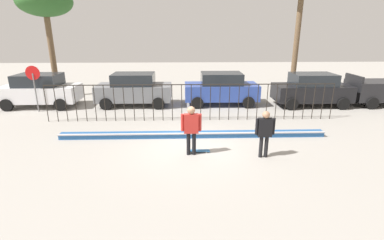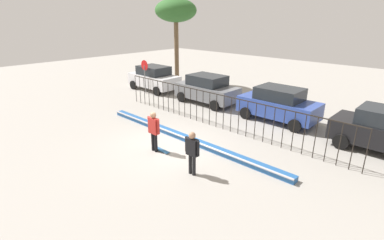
{
  "view_description": "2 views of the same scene",
  "coord_description": "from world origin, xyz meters",
  "px_view_note": "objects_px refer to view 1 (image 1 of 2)",
  "views": [
    {
      "loc": [
        -0.4,
        -10.02,
        4.29
      ],
      "look_at": [
        -0.05,
        0.67,
        0.9
      ],
      "focal_mm": 26.63,
      "sensor_mm": 36.0,
      "label": 1
    },
    {
      "loc": [
        8.86,
        -7.71,
        5.55
      ],
      "look_at": [
        0.36,
        1.26,
        1.07
      ],
      "focal_mm": 26.9,
      "sensor_mm": 36.0,
      "label": 2
    }
  ],
  "objects_px": {
    "skateboarder": "(191,126)",
    "parked_car_black": "(312,89)",
    "skateboard": "(199,151)",
    "parked_car_blue": "(221,88)",
    "parked_car_white": "(40,90)",
    "stop_sign": "(34,82)",
    "parked_car_gray": "(134,89)",
    "camera_operator": "(265,130)",
    "palm_tree_short": "(45,3)"
  },
  "relations": [
    {
      "from": "skateboarder",
      "to": "parked_car_black",
      "type": "relative_size",
      "value": 0.42
    },
    {
      "from": "parked_car_black",
      "to": "skateboard",
      "type": "bearing_deg",
      "value": -135.98
    },
    {
      "from": "skateboarder",
      "to": "parked_car_blue",
      "type": "xyz_separation_m",
      "value": [
        1.99,
        7.2,
        -0.1
      ]
    },
    {
      "from": "parked_car_white",
      "to": "stop_sign",
      "type": "relative_size",
      "value": 1.72
    },
    {
      "from": "skateboard",
      "to": "parked_car_black",
      "type": "bearing_deg",
      "value": 49.24
    },
    {
      "from": "skateboard",
      "to": "stop_sign",
      "type": "height_order",
      "value": "stop_sign"
    },
    {
      "from": "skateboarder",
      "to": "parked_car_gray",
      "type": "distance_m",
      "value": 7.79
    },
    {
      "from": "skateboarder",
      "to": "parked_car_gray",
      "type": "bearing_deg",
      "value": 81.4
    },
    {
      "from": "skateboarder",
      "to": "parked_car_black",
      "type": "bearing_deg",
      "value": 10.49
    },
    {
      "from": "parked_car_white",
      "to": "parked_car_gray",
      "type": "height_order",
      "value": "same"
    },
    {
      "from": "camera_operator",
      "to": "parked_car_blue",
      "type": "relative_size",
      "value": 0.39
    },
    {
      "from": "skateboard",
      "to": "camera_operator",
      "type": "distance_m",
      "value": 2.48
    },
    {
      "from": "parked_car_blue",
      "to": "skateboard",
      "type": "bearing_deg",
      "value": -99.72
    },
    {
      "from": "parked_car_gray",
      "to": "stop_sign",
      "type": "xyz_separation_m",
      "value": [
        -5.09,
        -1.19,
        0.64
      ]
    },
    {
      "from": "palm_tree_short",
      "to": "skateboard",
      "type": "bearing_deg",
      "value": -46.61
    },
    {
      "from": "parked_car_blue",
      "to": "skateboarder",
      "type": "bearing_deg",
      "value": -101.53
    },
    {
      "from": "camera_operator",
      "to": "stop_sign",
      "type": "height_order",
      "value": "stop_sign"
    },
    {
      "from": "skateboarder",
      "to": "skateboard",
      "type": "height_order",
      "value": "skateboarder"
    },
    {
      "from": "skateboard",
      "to": "camera_operator",
      "type": "bearing_deg",
      "value": -5.9
    },
    {
      "from": "skateboard",
      "to": "parked_car_black",
      "type": "height_order",
      "value": "parked_car_black"
    },
    {
      "from": "skateboard",
      "to": "parked_car_white",
      "type": "distance_m",
      "value": 11.21
    },
    {
      "from": "skateboarder",
      "to": "camera_operator",
      "type": "distance_m",
      "value": 2.54
    },
    {
      "from": "camera_operator",
      "to": "parked_car_blue",
      "type": "distance_m",
      "value": 7.52
    },
    {
      "from": "camera_operator",
      "to": "parked_car_black",
      "type": "xyz_separation_m",
      "value": [
        4.72,
        7.03,
        -0.04
      ]
    },
    {
      "from": "skateboarder",
      "to": "parked_car_white",
      "type": "bearing_deg",
      "value": 108.15
    },
    {
      "from": "parked_car_gray",
      "to": "parked_car_white",
      "type": "bearing_deg",
      "value": 179.62
    },
    {
      "from": "skateboarder",
      "to": "skateboard",
      "type": "bearing_deg",
      "value": -0.84
    },
    {
      "from": "camera_operator",
      "to": "stop_sign",
      "type": "bearing_deg",
      "value": 21.9
    },
    {
      "from": "skateboard",
      "to": "palm_tree_short",
      "type": "xyz_separation_m",
      "value": [
        -9.02,
        9.54,
        5.8
      ]
    },
    {
      "from": "camera_operator",
      "to": "stop_sign",
      "type": "relative_size",
      "value": 0.67
    },
    {
      "from": "camera_operator",
      "to": "parked_car_black",
      "type": "relative_size",
      "value": 0.39
    },
    {
      "from": "skateboarder",
      "to": "parked_car_white",
      "type": "xyz_separation_m",
      "value": [
        -8.54,
        7.02,
        -0.1
      ]
    },
    {
      "from": "parked_car_black",
      "to": "palm_tree_short",
      "type": "xyz_separation_m",
      "value": [
        -15.99,
        2.98,
        4.89
      ]
    },
    {
      "from": "camera_operator",
      "to": "parked_car_black",
      "type": "height_order",
      "value": "parked_car_black"
    },
    {
      "from": "skateboarder",
      "to": "parked_car_blue",
      "type": "relative_size",
      "value": 0.42
    },
    {
      "from": "skateboarder",
      "to": "parked_car_black",
      "type": "xyz_separation_m",
      "value": [
        7.25,
        6.74,
        -0.1
      ]
    },
    {
      "from": "skateboarder",
      "to": "parked_car_white",
      "type": "relative_size",
      "value": 0.42
    },
    {
      "from": "skateboard",
      "to": "camera_operator",
      "type": "height_order",
      "value": "camera_operator"
    },
    {
      "from": "parked_car_gray",
      "to": "stop_sign",
      "type": "height_order",
      "value": "stop_sign"
    },
    {
      "from": "skateboarder",
      "to": "camera_operator",
      "type": "xyz_separation_m",
      "value": [
        2.53,
        -0.3,
        -0.06
      ]
    },
    {
      "from": "parked_car_gray",
      "to": "parked_car_blue",
      "type": "height_order",
      "value": "same"
    },
    {
      "from": "camera_operator",
      "to": "parked_car_blue",
      "type": "height_order",
      "value": "parked_car_blue"
    },
    {
      "from": "parked_car_blue",
      "to": "palm_tree_short",
      "type": "xyz_separation_m",
      "value": [
        -10.73,
        2.51,
        4.89
      ]
    },
    {
      "from": "parked_car_white",
      "to": "stop_sign",
      "type": "xyz_separation_m",
      "value": [
        0.3,
        -1.09,
        0.64
      ]
    },
    {
      "from": "parked_car_black",
      "to": "palm_tree_short",
      "type": "relative_size",
      "value": 0.63
    },
    {
      "from": "parked_car_black",
      "to": "stop_sign",
      "type": "distance_m",
      "value": 15.52
    },
    {
      "from": "skateboard",
      "to": "palm_tree_short",
      "type": "relative_size",
      "value": 0.12
    },
    {
      "from": "stop_sign",
      "to": "palm_tree_short",
      "type": "height_order",
      "value": "palm_tree_short"
    },
    {
      "from": "skateboarder",
      "to": "stop_sign",
      "type": "xyz_separation_m",
      "value": [
        -8.24,
        5.94,
        0.54
      ]
    },
    {
      "from": "parked_car_white",
      "to": "palm_tree_short",
      "type": "height_order",
      "value": "palm_tree_short"
    }
  ]
}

